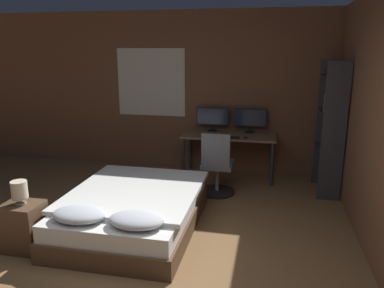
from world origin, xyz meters
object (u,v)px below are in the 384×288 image
(bedside_lamp, at_px, (19,190))
(office_chair, at_px, (217,170))
(nightstand, at_px, (24,227))
(computer_mouse, at_px, (246,138))
(bookshelf, at_px, (331,123))
(keyboard, at_px, (228,137))
(desk, at_px, (229,140))
(monitor_left, at_px, (213,117))
(bed, at_px, (133,211))
(monitor_right, at_px, (250,119))

(bedside_lamp, relative_size, office_chair, 0.27)
(nightstand, height_order, computer_mouse, computer_mouse)
(computer_mouse, bearing_deg, bookshelf, -8.84)
(nightstand, distance_m, keyboard, 3.16)
(bedside_lamp, height_order, bookshelf, bookshelf)
(desk, height_order, monitor_left, monitor_left)
(computer_mouse, bearing_deg, office_chair, -122.22)
(computer_mouse, xyz_separation_m, office_chair, (-0.36, -0.57, -0.36))
(monitor_left, xyz_separation_m, bookshelf, (1.80, -0.65, 0.10))
(office_chair, xyz_separation_m, bookshelf, (1.57, 0.38, 0.67))
(nightstand, xyz_separation_m, desk, (1.85, 2.75, 0.38))
(office_chair, bearing_deg, keyboard, 81.99)
(bedside_lamp, bearing_deg, office_chair, 47.77)
(desk, xyz_separation_m, monitor_left, (-0.31, 0.23, 0.31))
(bed, bearing_deg, bedside_lamp, -145.64)
(bedside_lamp, xyz_separation_m, desk, (1.85, 2.75, -0.02))
(monitor_left, relative_size, monitor_right, 1.00)
(desk, xyz_separation_m, bookshelf, (1.49, -0.42, 0.41))
(nightstand, xyz_separation_m, bookshelf, (3.34, 2.33, 0.79))
(monitor_left, height_order, bookshelf, bookshelf)
(keyboard, bearing_deg, bed, -115.37)
(desk, relative_size, monitor_right, 2.74)
(nightstand, distance_m, monitor_right, 3.75)
(desk, distance_m, keyboard, 0.25)
(bed, height_order, computer_mouse, computer_mouse)
(nightstand, bearing_deg, bed, 34.36)
(keyboard, xyz_separation_m, computer_mouse, (0.28, 0.00, 0.01))
(keyboard, bearing_deg, bookshelf, -7.20)
(keyboard, xyz_separation_m, bookshelf, (1.49, -0.19, 0.32))
(desk, height_order, monitor_right, monitor_right)
(desk, relative_size, monitor_left, 2.74)
(monitor_left, bearing_deg, bookshelf, -19.88)
(bed, height_order, bookshelf, bookshelf)
(desk, relative_size, bookshelf, 0.78)
(monitor_right, height_order, bookshelf, bookshelf)
(computer_mouse, bearing_deg, keyboard, 180.00)
(bed, xyz_separation_m, monitor_right, (1.19, 2.32, 0.72))
(monitor_right, xyz_separation_m, bookshelf, (1.18, -0.65, 0.10))
(monitor_left, xyz_separation_m, computer_mouse, (0.59, -0.46, -0.21))
(keyboard, distance_m, computer_mouse, 0.28)
(bedside_lamp, height_order, office_chair, office_chair)
(desk, bearing_deg, computer_mouse, -39.36)
(keyboard, bearing_deg, monitor_right, 56.11)
(office_chair, bearing_deg, computer_mouse, 57.78)
(bed, xyz_separation_m, computer_mouse, (1.16, 1.86, 0.51))
(monitor_right, bearing_deg, desk, -143.13)
(bed, xyz_separation_m, monitor_left, (0.57, 2.32, 0.72))
(bookshelf, bearing_deg, desk, 164.33)
(monitor_right, bearing_deg, keyboard, -123.89)
(bedside_lamp, height_order, monitor_left, monitor_left)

